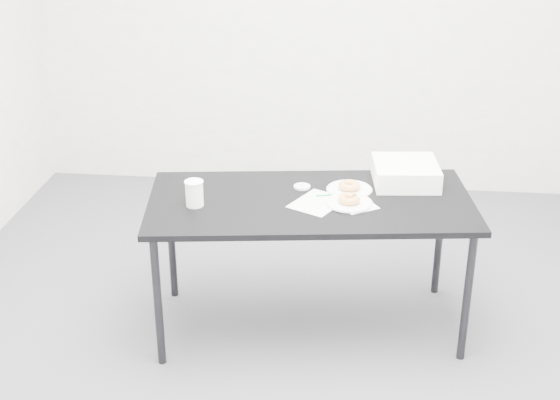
# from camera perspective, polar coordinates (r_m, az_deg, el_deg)

# --- Properties ---
(floor) EXTENTS (4.00, 4.00, 0.00)m
(floor) POSITION_cam_1_polar(r_m,az_deg,el_deg) (4.25, -0.16, -9.52)
(floor) COLOR #4F4F54
(floor) RESTS_ON ground
(wall_back) EXTENTS (4.00, 0.02, 2.70)m
(wall_back) POSITION_cam_1_polar(r_m,az_deg,el_deg) (5.60, 2.11, 14.01)
(wall_back) COLOR white
(wall_back) RESTS_ON floor
(table) EXTENTS (1.72, 0.97, 0.75)m
(table) POSITION_cam_1_polar(r_m,az_deg,el_deg) (3.96, 2.23, -0.73)
(table) COLOR black
(table) RESTS_ON floor
(scorecard) EXTENTS (0.31, 0.34, 0.00)m
(scorecard) POSITION_cam_1_polar(r_m,az_deg,el_deg) (3.90, 2.77, -0.19)
(scorecard) COLOR silver
(scorecard) RESTS_ON table
(logo_patch) EXTENTS (0.06, 0.06, 0.00)m
(logo_patch) POSITION_cam_1_polar(r_m,az_deg,el_deg) (3.99, 3.82, 0.40)
(logo_patch) COLOR green
(logo_patch) RESTS_ON scorecard
(pen) EXTENTS (0.12, 0.04, 0.01)m
(pen) POSITION_cam_1_polar(r_m,az_deg,el_deg) (3.98, 3.55, 0.37)
(pen) COLOR #0D9264
(pen) RESTS_ON scorecard
(napkin) EXTENTS (0.23, 0.23, 0.00)m
(napkin) POSITION_cam_1_polar(r_m,az_deg,el_deg) (3.89, 5.69, -0.38)
(napkin) COLOR silver
(napkin) RESTS_ON table
(plate_near) EXTENTS (0.24, 0.24, 0.01)m
(plate_near) POSITION_cam_1_polar(r_m,az_deg,el_deg) (3.90, 5.07, -0.20)
(plate_near) COLOR silver
(plate_near) RESTS_ON napkin
(donut_near) EXTENTS (0.15, 0.15, 0.04)m
(donut_near) POSITION_cam_1_polar(r_m,az_deg,el_deg) (3.89, 5.09, 0.08)
(donut_near) COLOR #E29347
(donut_near) RESTS_ON plate_near
(plate_far) EXTENTS (0.24, 0.24, 0.01)m
(plate_far) POSITION_cam_1_polar(r_m,az_deg,el_deg) (4.06, 5.09, 0.77)
(plate_far) COLOR silver
(plate_far) RESTS_ON table
(donut_far) EXTENTS (0.14, 0.14, 0.04)m
(donut_far) POSITION_cam_1_polar(r_m,az_deg,el_deg) (4.05, 5.10, 1.05)
(donut_far) COLOR #E29347
(donut_far) RESTS_ON plate_far
(coffee_cup) EXTENTS (0.09, 0.09, 0.13)m
(coffee_cup) POSITION_cam_1_polar(r_m,az_deg,el_deg) (3.87, -6.28, 0.49)
(coffee_cup) COLOR white
(coffee_cup) RESTS_ON table
(cup_lid) EXTENTS (0.09, 0.09, 0.01)m
(cup_lid) POSITION_cam_1_polar(r_m,az_deg,el_deg) (4.07, 1.62, 0.98)
(cup_lid) COLOR silver
(cup_lid) RESTS_ON table
(bakery_box) EXTENTS (0.36, 0.36, 0.11)m
(bakery_box) POSITION_cam_1_polar(r_m,az_deg,el_deg) (4.16, 9.16, 1.97)
(bakery_box) COLOR white
(bakery_box) RESTS_ON table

